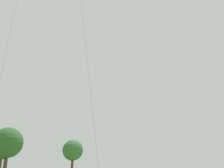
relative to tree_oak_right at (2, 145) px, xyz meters
name	(u,v)px	position (x,y,z in m)	size (l,w,h in m)	color
tree_oak_right	(2,145)	(0.00, 0.00, 0.00)	(7.34, 7.34, 11.33)	#513823
tree_broad_distant	(8,143)	(0.85, -16.75, -0.98)	(5.89, 5.89, 9.62)	#513823
tree_shrub_far	(73,150)	(18.10, 0.02, -0.94)	(5.62, 5.62, 9.53)	#513823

